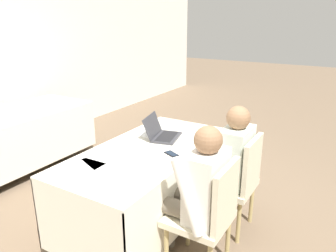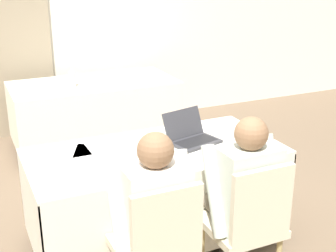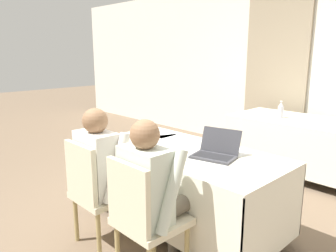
% 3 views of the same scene
% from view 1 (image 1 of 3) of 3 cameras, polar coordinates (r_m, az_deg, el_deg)
% --- Properties ---
extents(ground_plane, '(24.00, 24.00, 0.00)m').
position_cam_1_polar(ground_plane, '(3.27, -3.33, -16.00)').
color(ground_plane, brown).
extents(conference_table_near, '(1.78, 0.86, 0.74)m').
position_cam_1_polar(conference_table_near, '(2.99, -3.53, -7.03)').
color(conference_table_near, silver).
rests_on(conference_table_near, ground_plane).
extents(conference_table_far, '(1.78, 0.86, 0.74)m').
position_cam_1_polar(conference_table_far, '(4.49, -24.69, 0.09)').
color(conference_table_far, silver).
rests_on(conference_table_far, ground_plane).
extents(laptop, '(0.40, 0.37, 0.22)m').
position_cam_1_polar(laptop, '(3.16, -0.98, -1.35)').
color(laptop, '#333338').
rests_on(laptop, conference_table_near).
extents(cell_phone, '(0.12, 0.15, 0.01)m').
position_cam_1_polar(cell_phone, '(2.79, 0.60, -4.90)').
color(cell_phone, black).
rests_on(cell_phone, conference_table_near).
extents(paper_beside_laptop, '(0.31, 0.35, 0.00)m').
position_cam_1_polar(paper_beside_laptop, '(2.71, -11.70, -6.15)').
color(paper_beside_laptop, white).
rests_on(paper_beside_laptop, conference_table_near).
extents(paper_centre_table, '(0.21, 0.30, 0.00)m').
position_cam_1_polar(paper_centre_table, '(2.70, -14.50, -6.49)').
color(paper_centre_table, white).
rests_on(paper_centre_table, conference_table_near).
extents(paper_left_edge, '(0.24, 0.31, 0.00)m').
position_cam_1_polar(paper_left_edge, '(3.27, -2.70, -1.47)').
color(paper_left_edge, white).
rests_on(paper_left_edge, conference_table_near).
extents(water_bottle, '(0.07, 0.07, 0.23)m').
position_cam_1_polar(water_bottle, '(4.19, -27.07, 2.43)').
color(water_bottle, '#B7B7C1').
rests_on(water_bottle, conference_table_far).
extents(chair_near_left, '(0.44, 0.44, 0.90)m').
position_cam_1_polar(chair_near_left, '(2.48, 7.07, -14.82)').
color(chair_near_left, tan).
rests_on(chair_near_left, ground_plane).
extents(chair_near_right, '(0.44, 0.44, 0.90)m').
position_cam_1_polar(chair_near_right, '(2.97, 11.90, -9.15)').
color(chair_near_right, tan).
rests_on(chair_near_right, ground_plane).
extents(person_checkered_shirt, '(0.50, 0.52, 1.16)m').
position_cam_1_polar(person_checkered_shirt, '(2.43, 4.97, -11.03)').
color(person_checkered_shirt, '#665B4C').
rests_on(person_checkered_shirt, ground_plane).
extents(person_white_shirt, '(0.50, 0.52, 1.16)m').
position_cam_1_polar(person_white_shirt, '(2.93, 10.20, -5.95)').
color(person_white_shirt, '#665B4C').
rests_on(person_white_shirt, ground_plane).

